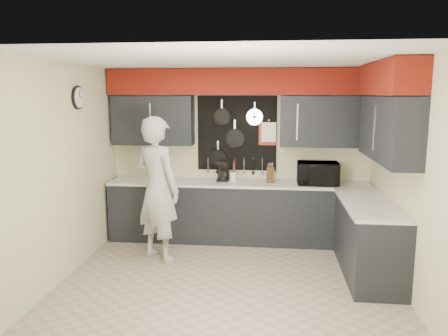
# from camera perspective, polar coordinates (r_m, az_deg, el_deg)

# --- Properties ---
(ground) EXTENTS (4.00, 4.00, 0.00)m
(ground) POSITION_cam_1_polar(r_m,az_deg,el_deg) (5.48, 0.69, -14.31)
(ground) COLOR tan
(ground) RESTS_ON ground
(back_wall_assembly) EXTENTS (4.00, 0.36, 2.60)m
(back_wall_assembly) POSITION_cam_1_polar(r_m,az_deg,el_deg) (6.60, 2.14, 7.77)
(back_wall_assembly) COLOR beige
(back_wall_assembly) RESTS_ON ground
(right_wall_assembly) EXTENTS (0.36, 3.50, 2.60)m
(right_wall_assembly) POSITION_cam_1_polar(r_m,az_deg,el_deg) (5.43, 20.98, 6.03)
(right_wall_assembly) COLOR beige
(right_wall_assembly) RESTS_ON ground
(left_wall_assembly) EXTENTS (0.05, 3.50, 2.60)m
(left_wall_assembly) POSITION_cam_1_polar(r_m,az_deg,el_deg) (5.65, -19.85, -0.01)
(left_wall_assembly) COLOR beige
(left_wall_assembly) RESTS_ON ground
(base_cabinets) EXTENTS (3.95, 2.20, 0.92)m
(base_cabinets) POSITION_cam_1_polar(r_m,az_deg,el_deg) (6.37, 6.11, -6.53)
(base_cabinets) COLOR black
(base_cabinets) RESTS_ON ground
(microwave) EXTENTS (0.59, 0.40, 0.33)m
(microwave) POSITION_cam_1_polar(r_m,az_deg,el_deg) (6.51, 12.13, -0.68)
(microwave) COLOR black
(microwave) RESTS_ON base_cabinets
(knife_block) EXTENTS (0.12, 0.12, 0.24)m
(knife_block) POSITION_cam_1_polar(r_m,az_deg,el_deg) (6.52, 6.07, -0.87)
(knife_block) COLOR #382111
(knife_block) RESTS_ON base_cabinets
(utensil_crock) EXTENTS (0.11, 0.11, 0.14)m
(utensil_crock) POSITION_cam_1_polar(r_m,az_deg,el_deg) (6.60, 1.23, -1.12)
(utensil_crock) COLOR white
(utensil_crock) RESTS_ON base_cabinets
(coffee_maker) EXTENTS (0.18, 0.22, 0.31)m
(coffee_maker) POSITION_cam_1_polar(r_m,az_deg,el_deg) (6.64, -0.10, -0.28)
(coffee_maker) COLOR black
(coffee_maker) RESTS_ON base_cabinets
(person) EXTENTS (0.85, 0.77, 1.94)m
(person) POSITION_cam_1_polar(r_m,az_deg,el_deg) (5.90, -8.65, -2.73)
(person) COLOR #B7B7B5
(person) RESTS_ON ground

